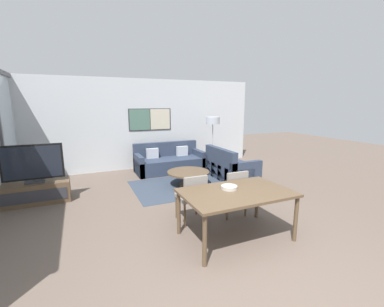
{
  "coord_description": "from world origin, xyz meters",
  "views": [
    {
      "loc": [
        -1.81,
        -2.01,
        2.07
      ],
      "look_at": [
        0.47,
        3.15,
        0.95
      ],
      "focal_mm": 24.0,
      "sensor_mm": 36.0,
      "label": 1
    }
  ],
  "objects_px": {
    "television": "(33,164)",
    "dining_chair_left": "(193,195)",
    "sofa_main": "(169,162)",
    "dining_table": "(236,196)",
    "tv_console": "(36,193)",
    "floor_lamp": "(213,123)",
    "dining_chair_centre": "(233,189)",
    "fruit_bowl": "(229,187)",
    "coffee_table": "(188,175)",
    "sofa_side": "(229,168)"
  },
  "relations": [
    {
      "from": "television",
      "to": "dining_chair_left",
      "type": "xyz_separation_m",
      "value": [
        2.63,
        -2.12,
        -0.34
      ]
    },
    {
      "from": "tv_console",
      "to": "coffee_table",
      "type": "distance_m",
      "value": 3.38
    },
    {
      "from": "television",
      "to": "fruit_bowl",
      "type": "bearing_deg",
      "value": -42.3
    },
    {
      "from": "television",
      "to": "coffee_table",
      "type": "height_order",
      "value": "television"
    },
    {
      "from": "dining_table",
      "to": "floor_lamp",
      "type": "height_order",
      "value": "floor_lamp"
    },
    {
      "from": "dining_chair_left",
      "to": "floor_lamp",
      "type": "bearing_deg",
      "value": 56.79
    },
    {
      "from": "coffee_table",
      "to": "dining_table",
      "type": "bearing_deg",
      "value": -97.28
    },
    {
      "from": "floor_lamp",
      "to": "dining_table",
      "type": "bearing_deg",
      "value": -113.68
    },
    {
      "from": "tv_console",
      "to": "dining_table",
      "type": "distance_m",
      "value": 4.19
    },
    {
      "from": "sofa_main",
      "to": "dining_table",
      "type": "relative_size",
      "value": 1.23
    },
    {
      "from": "sofa_main",
      "to": "dining_chair_centre",
      "type": "distance_m",
      "value": 3.51
    },
    {
      "from": "sofa_main",
      "to": "dining_chair_left",
      "type": "bearing_deg",
      "value": -102.08
    },
    {
      "from": "television",
      "to": "floor_lamp",
      "type": "bearing_deg",
      "value": 14.34
    },
    {
      "from": "dining_chair_left",
      "to": "fruit_bowl",
      "type": "xyz_separation_m",
      "value": [
        0.36,
        -0.6,
        0.28
      ]
    },
    {
      "from": "coffee_table",
      "to": "floor_lamp",
      "type": "height_order",
      "value": "floor_lamp"
    },
    {
      "from": "television",
      "to": "sofa_side",
      "type": "height_order",
      "value": "television"
    },
    {
      "from": "dining_table",
      "to": "tv_console",
      "type": "bearing_deg",
      "value": 136.63
    },
    {
      "from": "coffee_table",
      "to": "dining_chair_left",
      "type": "xyz_separation_m",
      "value": [
        -0.74,
        -1.93,
        0.23
      ]
    },
    {
      "from": "television",
      "to": "floor_lamp",
      "type": "xyz_separation_m",
      "value": [
        4.83,
        1.23,
        0.59
      ]
    },
    {
      "from": "sofa_main",
      "to": "television",
      "type": "bearing_deg",
      "value": -158.36
    },
    {
      "from": "tv_console",
      "to": "floor_lamp",
      "type": "distance_m",
      "value": 5.13
    },
    {
      "from": "fruit_bowl",
      "to": "tv_console",
      "type": "bearing_deg",
      "value": 137.71
    },
    {
      "from": "tv_console",
      "to": "dining_chair_left",
      "type": "height_order",
      "value": "dining_chair_left"
    },
    {
      "from": "tv_console",
      "to": "dining_chair_left",
      "type": "bearing_deg",
      "value": -38.85
    },
    {
      "from": "dining_chair_left",
      "to": "floor_lamp",
      "type": "distance_m",
      "value": 4.11
    },
    {
      "from": "sofa_main",
      "to": "sofa_side",
      "type": "height_order",
      "value": "same"
    },
    {
      "from": "coffee_table",
      "to": "sofa_side",
      "type": "bearing_deg",
      "value": 5.01
    },
    {
      "from": "dining_table",
      "to": "floor_lamp",
      "type": "relative_size",
      "value": 1.01
    },
    {
      "from": "dining_chair_centre",
      "to": "television",
      "type": "bearing_deg",
      "value": 147.71
    },
    {
      "from": "television",
      "to": "fruit_bowl",
      "type": "relative_size",
      "value": 4.49
    },
    {
      "from": "tv_console",
      "to": "coffee_table",
      "type": "height_order",
      "value": "tv_console"
    },
    {
      "from": "sofa_main",
      "to": "dining_table",
      "type": "distance_m",
      "value": 4.23
    },
    {
      "from": "coffee_table",
      "to": "dining_chair_left",
      "type": "bearing_deg",
      "value": -111.01
    },
    {
      "from": "coffee_table",
      "to": "dining_chair_left",
      "type": "relative_size",
      "value": 1.23
    },
    {
      "from": "floor_lamp",
      "to": "sofa_main",
      "type": "bearing_deg",
      "value": 175.94
    },
    {
      "from": "sofa_main",
      "to": "floor_lamp",
      "type": "relative_size",
      "value": 1.25
    },
    {
      "from": "television",
      "to": "sofa_main",
      "type": "bearing_deg",
      "value": 21.64
    },
    {
      "from": "dining_table",
      "to": "fruit_bowl",
      "type": "relative_size",
      "value": 6.5
    },
    {
      "from": "television",
      "to": "floor_lamp",
      "type": "distance_m",
      "value": 5.02
    },
    {
      "from": "sofa_side",
      "to": "dining_table",
      "type": "xyz_separation_m",
      "value": [
        -1.63,
        -2.78,
        0.4
      ]
    },
    {
      "from": "floor_lamp",
      "to": "fruit_bowl",
      "type": "bearing_deg",
      "value": -114.93
    },
    {
      "from": "television",
      "to": "dining_chair_centre",
      "type": "relative_size",
      "value": 1.31
    },
    {
      "from": "dining_chair_centre",
      "to": "sofa_main",
      "type": "bearing_deg",
      "value": 90.94
    },
    {
      "from": "fruit_bowl",
      "to": "floor_lamp",
      "type": "relative_size",
      "value": 0.16
    },
    {
      "from": "sofa_main",
      "to": "fruit_bowl",
      "type": "distance_m",
      "value": 4.1
    },
    {
      "from": "fruit_bowl",
      "to": "sofa_main",
      "type": "bearing_deg",
      "value": 84.61
    },
    {
      "from": "coffee_table",
      "to": "floor_lamp",
      "type": "distance_m",
      "value": 2.34
    },
    {
      "from": "sofa_side",
      "to": "dining_chair_centre",
      "type": "height_order",
      "value": "dining_chair_centre"
    },
    {
      "from": "fruit_bowl",
      "to": "sofa_side",
      "type": "bearing_deg",
      "value": 57.67
    },
    {
      "from": "fruit_bowl",
      "to": "dining_chair_centre",
      "type": "bearing_deg",
      "value": 51.48
    }
  ]
}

